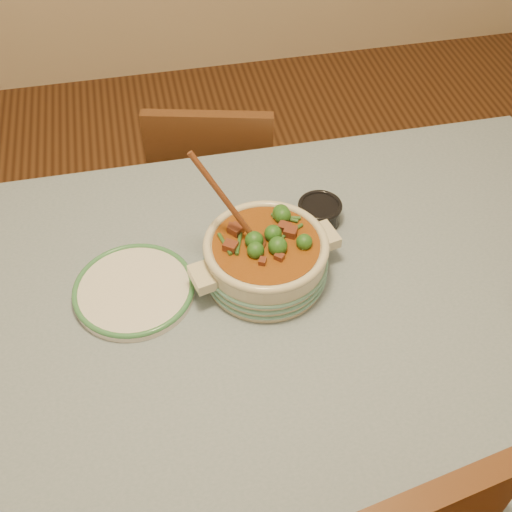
{
  "coord_description": "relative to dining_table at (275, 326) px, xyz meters",
  "views": [
    {
      "loc": [
        -0.23,
        -0.86,
        1.87
      ],
      "look_at": [
        -0.03,
        0.06,
        0.85
      ],
      "focal_mm": 45.0,
      "sensor_mm": 36.0,
      "label": 1
    }
  ],
  "objects": [
    {
      "name": "floor",
      "position": [
        0.0,
        0.0,
        -0.66
      ],
      "size": [
        4.5,
        4.5,
        0.0
      ],
      "primitive_type": "plane",
      "color": "#412312",
      "rests_on": "ground"
    },
    {
      "name": "dining_table",
      "position": [
        0.0,
        0.0,
        0.0
      ],
      "size": [
        1.68,
        1.08,
        0.76
      ],
      "color": "brown",
      "rests_on": "floor"
    },
    {
      "name": "stew_casserole",
      "position": [
        -0.01,
        0.08,
        0.16
      ],
      "size": [
        0.35,
        0.32,
        0.33
      ],
      "rotation": [
        0.0,
        0.0,
        0.22
      ],
      "color": "beige",
      "rests_on": "dining_table"
    },
    {
      "name": "white_plate",
      "position": [
        -0.31,
        0.09,
        0.1
      ],
      "size": [
        0.29,
        0.29,
        0.02
      ],
      "rotation": [
        0.0,
        0.0,
        0.08
      ],
      "color": "white",
      "rests_on": "dining_table"
    },
    {
      "name": "condiment_bowl",
      "position": [
        0.16,
        0.23,
        0.12
      ],
      "size": [
        0.13,
        0.13,
        0.06
      ],
      "rotation": [
        0.0,
        0.0,
        -0.34
      ],
      "color": "black",
      "rests_on": "dining_table"
    },
    {
      "name": "chair_far",
      "position": [
        -0.03,
        0.75,
        -0.2
      ],
      "size": [
        0.46,
        0.46,
        0.81
      ],
      "rotation": [
        0.0,
        0.0,
        2.9
      ],
      "color": "brown",
      "rests_on": "floor"
    }
  ]
}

